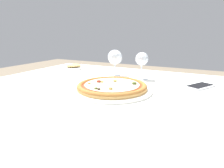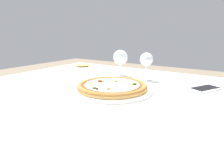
% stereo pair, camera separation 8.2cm
% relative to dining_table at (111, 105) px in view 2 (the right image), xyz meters
% --- Properties ---
extents(dining_table, '(1.38, 1.10, 0.72)m').
position_rel_dining_table_xyz_m(dining_table, '(0.00, 0.00, 0.00)').
color(dining_table, '#997047').
rests_on(dining_table, ground_plane).
extents(pizza_plate, '(0.35, 0.35, 0.04)m').
position_rel_dining_table_xyz_m(pizza_plate, '(0.01, -0.01, 0.09)').
color(pizza_plate, white).
rests_on(pizza_plate, dining_table).
extents(wine_glass_far_left, '(0.09, 0.09, 0.15)m').
position_rel_dining_table_xyz_m(wine_glass_far_left, '(-0.11, 0.28, 0.18)').
color(wine_glass_far_left, silver).
rests_on(wine_glass_far_left, dining_table).
extents(wine_glass_far_right, '(0.08, 0.08, 0.15)m').
position_rel_dining_table_xyz_m(wine_glass_far_right, '(0.06, 0.26, 0.18)').
color(wine_glass_far_right, silver).
rests_on(wine_glass_far_right, dining_table).
extents(cell_phone, '(0.13, 0.16, 0.01)m').
position_rel_dining_table_xyz_m(cell_phone, '(0.36, 0.23, 0.08)').
color(cell_phone, white).
rests_on(cell_phone, dining_table).
extents(side_plate, '(0.18, 0.18, 0.03)m').
position_rel_dining_table_xyz_m(side_plate, '(-0.49, 0.37, 0.09)').
color(side_plate, white).
rests_on(side_plate, dining_table).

